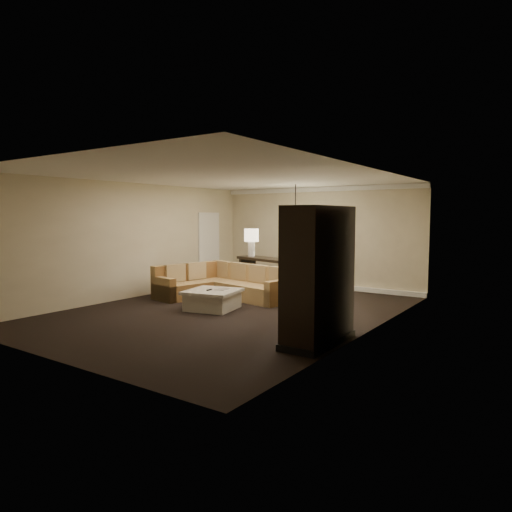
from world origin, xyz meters
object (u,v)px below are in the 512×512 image
Objects in this scene: console_table at (276,274)px; drink_table at (282,289)px; armoire at (318,278)px; coffee_table at (213,299)px; sectional_sofa at (223,284)px; person at (318,254)px.

drink_table is (0.67, -0.80, -0.21)m from console_table.
console_table is 1.16× the size of armoire.
sectional_sofa is at bearing 119.19° from coffee_table.
person reaches higher than sectional_sofa.
person is at bearing 87.12° from coffee_table.
person is at bearing 107.63° from console_table.
console_table reaches higher than coffee_table.
person is at bearing 86.16° from sectional_sofa.
person is (0.91, 3.30, 0.57)m from sectional_sofa.
console_table is 2.48m from person.
console_table reaches higher than sectional_sofa.
sectional_sofa reaches higher than drink_table.
console_table is 1.06m from drink_table.
armoire reaches higher than sectional_sofa.
coffee_table is 0.49× the size of console_table.
sectional_sofa is 2.51× the size of coffee_table.
coffee_table is 4.57m from person.
sectional_sofa is 6.33× the size of drink_table.
armoire is (2.74, -3.16, 0.47)m from console_table.
drink_table reaches higher than coffee_table.
armoire reaches higher than console_table.
armoire is (3.73, -2.31, 0.70)m from sectional_sofa.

